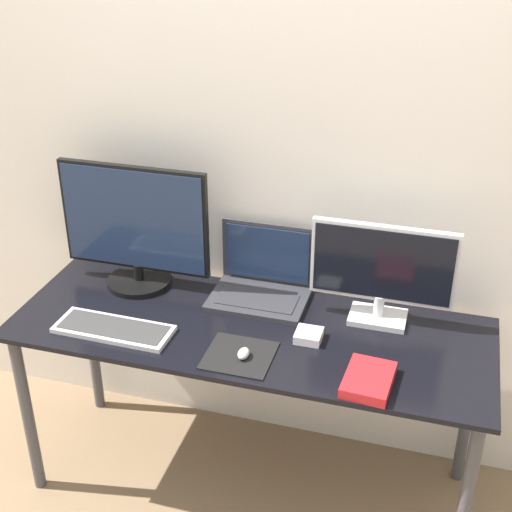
{
  "coord_description": "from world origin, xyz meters",
  "views": [
    {
      "loc": [
        0.58,
        -1.62,
        2.04
      ],
      "look_at": [
        -0.0,
        0.39,
        0.92
      ],
      "focal_mm": 50.0,
      "sensor_mm": 36.0,
      "label": 1
    }
  ],
  "objects_px": {
    "monitor_right": "(382,271)",
    "mouse": "(243,353)",
    "monitor_left": "(135,228)",
    "power_brick": "(309,336)",
    "laptop": "(262,280)",
    "book": "(368,380)",
    "keyboard": "(114,329)"
  },
  "relations": [
    {
      "from": "keyboard",
      "to": "book",
      "type": "height_order",
      "value": "book"
    },
    {
      "from": "book",
      "to": "power_brick",
      "type": "bearing_deg",
      "value": 141.06
    },
    {
      "from": "keyboard",
      "to": "power_brick",
      "type": "bearing_deg",
      "value": 12.03
    },
    {
      "from": "monitor_right",
      "to": "book",
      "type": "height_order",
      "value": "monitor_right"
    },
    {
      "from": "monitor_right",
      "to": "mouse",
      "type": "bearing_deg",
      "value": -137.53
    },
    {
      "from": "laptop",
      "to": "power_brick",
      "type": "xyz_separation_m",
      "value": [
        0.22,
        -0.23,
        -0.05
      ]
    },
    {
      "from": "monitor_left",
      "to": "keyboard",
      "type": "bearing_deg",
      "value": -80.9
    },
    {
      "from": "keyboard",
      "to": "laptop",
      "type": "bearing_deg",
      "value": 41.7
    },
    {
      "from": "mouse",
      "to": "monitor_right",
      "type": "bearing_deg",
      "value": 42.47
    },
    {
      "from": "laptop",
      "to": "mouse",
      "type": "relative_size",
      "value": 6.05
    },
    {
      "from": "keyboard",
      "to": "book",
      "type": "distance_m",
      "value": 0.86
    },
    {
      "from": "power_brick",
      "to": "mouse",
      "type": "bearing_deg",
      "value": -137.43
    },
    {
      "from": "laptop",
      "to": "power_brick",
      "type": "relative_size",
      "value": 3.95
    },
    {
      "from": "laptop",
      "to": "keyboard",
      "type": "bearing_deg",
      "value": -138.3
    },
    {
      "from": "monitor_right",
      "to": "mouse",
      "type": "relative_size",
      "value": 8.43
    },
    {
      "from": "monitor_right",
      "to": "laptop",
      "type": "relative_size",
      "value": 1.39
    },
    {
      "from": "keyboard",
      "to": "power_brick",
      "type": "relative_size",
      "value": 4.6
    },
    {
      "from": "monitor_right",
      "to": "laptop",
      "type": "xyz_separation_m",
      "value": [
        -0.42,
        0.05,
        -0.13
      ]
    },
    {
      "from": "mouse",
      "to": "book",
      "type": "bearing_deg",
      "value": -2.85
    },
    {
      "from": "monitor_left",
      "to": "monitor_right",
      "type": "bearing_deg",
      "value": 0.01
    },
    {
      "from": "laptop",
      "to": "mouse",
      "type": "height_order",
      "value": "laptop"
    },
    {
      "from": "monitor_left",
      "to": "power_brick",
      "type": "relative_size",
      "value": 6.38
    },
    {
      "from": "monitor_right",
      "to": "mouse",
      "type": "height_order",
      "value": "monitor_right"
    },
    {
      "from": "keyboard",
      "to": "mouse",
      "type": "xyz_separation_m",
      "value": [
        0.46,
        -0.02,
        0.01
      ]
    },
    {
      "from": "mouse",
      "to": "monitor_left",
      "type": "bearing_deg",
      "value": 146.16
    },
    {
      "from": "monitor_right",
      "to": "book",
      "type": "distance_m",
      "value": 0.4
    },
    {
      "from": "monitor_left",
      "to": "mouse",
      "type": "distance_m",
      "value": 0.65
    },
    {
      "from": "book",
      "to": "keyboard",
      "type": "bearing_deg",
      "value": 177.05
    },
    {
      "from": "laptop",
      "to": "book",
      "type": "height_order",
      "value": "laptop"
    },
    {
      "from": "laptop",
      "to": "mouse",
      "type": "bearing_deg",
      "value": -82.77
    },
    {
      "from": "monitor_right",
      "to": "laptop",
      "type": "bearing_deg",
      "value": 173.61
    },
    {
      "from": "keyboard",
      "to": "mouse",
      "type": "relative_size",
      "value": 7.03
    }
  ]
}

